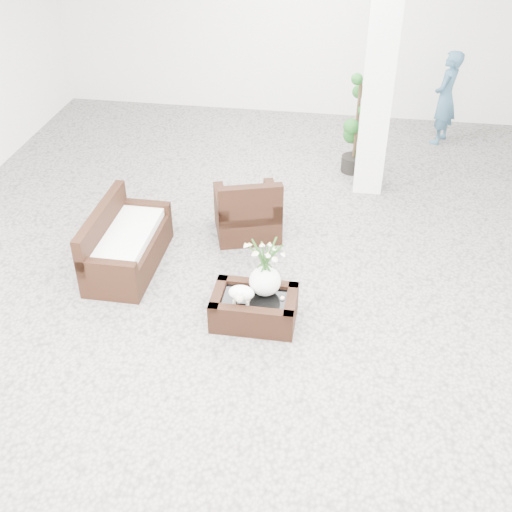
# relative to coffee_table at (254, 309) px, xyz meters

# --- Properties ---
(ground) EXTENTS (11.00, 11.00, 0.00)m
(ground) POSITION_rel_coffee_table_xyz_m (-0.03, 0.43, -0.16)
(ground) COLOR gray
(ground) RESTS_ON ground
(column) EXTENTS (0.40, 0.40, 3.50)m
(column) POSITION_rel_coffee_table_xyz_m (1.17, 3.23, 1.59)
(column) COLOR white
(column) RESTS_ON ground
(coffee_table) EXTENTS (0.90, 0.60, 0.31)m
(coffee_table) POSITION_rel_coffee_table_xyz_m (0.00, 0.00, 0.00)
(coffee_table) COLOR #31190E
(coffee_table) RESTS_ON ground
(sheep_figurine) EXTENTS (0.28, 0.23, 0.21)m
(sheep_figurine) POSITION_rel_coffee_table_xyz_m (-0.12, -0.10, 0.26)
(sheep_figurine) COLOR white
(sheep_figurine) RESTS_ON coffee_table
(planter_narcissus) EXTENTS (0.44, 0.44, 0.80)m
(planter_narcissus) POSITION_rel_coffee_table_xyz_m (0.10, 0.10, 0.56)
(planter_narcissus) COLOR white
(planter_narcissus) RESTS_ON coffee_table
(tealight) EXTENTS (0.04, 0.04, 0.03)m
(tealight) POSITION_rel_coffee_table_xyz_m (0.30, 0.02, 0.17)
(tealight) COLOR white
(tealight) RESTS_ON coffee_table
(armchair) EXTENTS (0.99, 0.97, 0.85)m
(armchair) POSITION_rel_coffee_table_xyz_m (-0.38, 1.74, 0.27)
(armchair) COLOR #31190E
(armchair) RESTS_ON ground
(loveseat) EXTENTS (0.70, 1.45, 0.77)m
(loveseat) POSITION_rel_coffee_table_xyz_m (-1.67, 0.77, 0.23)
(loveseat) COLOR #31190E
(loveseat) RESTS_ON ground
(topiary) EXTENTS (0.40, 0.40, 1.51)m
(topiary) POSITION_rel_coffee_table_xyz_m (0.94, 3.73, 0.60)
(topiary) COLOR #164616
(topiary) RESTS_ON ground
(shopper) EXTENTS (0.57, 0.66, 1.53)m
(shopper) POSITION_rel_coffee_table_xyz_m (2.33, 5.04, 0.61)
(shopper) COLOR #345973
(shopper) RESTS_ON ground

